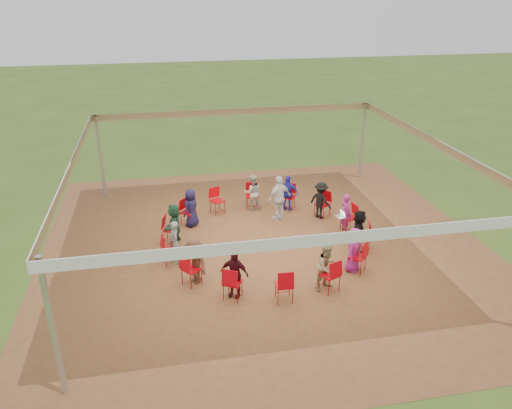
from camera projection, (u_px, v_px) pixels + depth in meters
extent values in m
plane|color=#39551A|center=(265.00, 246.00, 14.94)|extent=(80.00, 80.00, 0.00)
plane|color=brown|center=(265.00, 246.00, 14.93)|extent=(13.00, 13.00, 0.00)
cylinder|color=#B2B2B7|center=(53.00, 329.00, 8.95)|extent=(0.12, 0.12, 3.00)
cylinder|color=#B2B2B7|center=(101.00, 157.00, 17.93)|extent=(0.12, 0.12, 3.00)
cylinder|color=#B2B2B7|center=(362.00, 141.00, 19.71)|extent=(0.12, 0.12, 3.00)
plane|color=white|center=(266.00, 150.00, 13.73)|extent=(10.30, 10.30, 0.00)
cube|color=white|center=(326.00, 240.00, 9.15)|extent=(10.30, 0.03, 0.24)
cube|color=white|center=(236.00, 112.00, 18.40)|extent=(10.30, 0.03, 0.24)
cube|color=white|center=(71.00, 166.00, 12.86)|extent=(0.03, 10.30, 0.24)
cube|color=white|center=(437.00, 144.00, 14.69)|extent=(0.03, 10.30, 0.24)
imported|color=#9B207A|center=(346.00, 213.00, 15.58)|extent=(0.38, 0.50, 1.26)
imported|color=black|center=(321.00, 200.00, 16.50)|extent=(0.80, 0.89, 1.26)
imported|color=#2827B4|center=(288.00, 193.00, 17.06)|extent=(0.83, 0.68, 1.26)
imported|color=#BAB5A4|center=(253.00, 192.00, 17.15)|extent=(0.63, 0.38, 1.26)
imported|color=#1A163D|center=(191.00, 208.00, 15.94)|extent=(0.66, 0.69, 1.26)
imported|color=#234B34|center=(174.00, 224.00, 14.88)|extent=(0.74, 1.24, 1.26)
imported|color=slate|center=(174.00, 243.00, 13.78)|extent=(0.38, 0.50, 1.26)
imported|color=#4F2E1E|center=(195.00, 261.00, 12.86)|extent=(0.80, 0.89, 1.26)
imported|color=#400C15|center=(234.00, 274.00, 12.30)|extent=(0.83, 0.68, 1.26)
imported|color=tan|center=(327.00, 267.00, 12.61)|extent=(0.70, 0.56, 1.26)
imported|color=#9B207A|center=(354.00, 250.00, 13.42)|extent=(0.66, 0.69, 1.26)
imported|color=black|center=(359.00, 230.00, 14.48)|extent=(0.74, 1.24, 1.26)
imported|color=silver|center=(279.00, 198.00, 16.33)|extent=(1.00, 0.80, 1.52)
torus|color=black|center=(253.00, 250.00, 14.69)|extent=(0.35, 0.35, 0.03)
torus|color=black|center=(255.00, 250.00, 14.66)|extent=(0.28, 0.28, 0.03)
cube|color=#B7B7BC|center=(340.00, 217.00, 15.54)|extent=(0.26, 0.34, 0.01)
cube|color=#B7B7BC|center=(343.00, 213.00, 15.54)|extent=(0.12, 0.31, 0.20)
cube|color=#CCE0FF|center=(343.00, 213.00, 15.53)|extent=(0.09, 0.27, 0.17)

